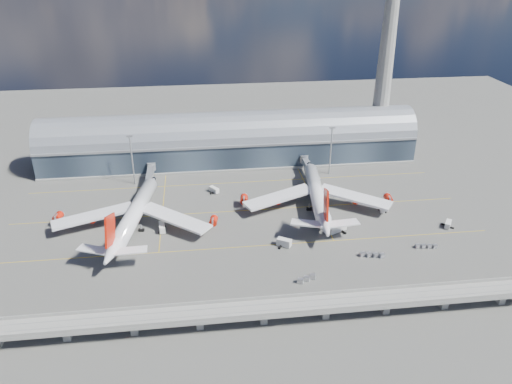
{
  "coord_description": "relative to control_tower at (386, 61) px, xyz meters",
  "views": [
    {
      "loc": [
        -17.61,
        -176.94,
        107.32
      ],
      "look_at": [
        5.69,
        10.0,
        14.0
      ],
      "focal_mm": 35.0,
      "sensor_mm": 36.0,
      "label": 1
    }
  ],
  "objects": [
    {
      "name": "ground",
      "position": [
        -85.0,
        -83.0,
        -51.64
      ],
      "size": [
        500.0,
        500.0,
        0.0
      ],
      "primitive_type": "plane",
      "color": "#474744",
      "rests_on": "ground"
    },
    {
      "name": "cargo_train_2",
      "position": [
        -15.24,
        -102.75,
        -50.85
      ],
      "size": [
        9.14,
        2.77,
        1.5
      ],
      "rotation": [
        0.0,
        0.0,
        1.72
      ],
      "color": "gray",
      "rests_on": "ground"
    },
    {
      "name": "service_truck_1",
      "position": [
        -70.78,
        -94.54,
        -49.99
      ],
      "size": [
        6.15,
        5.22,
        3.27
      ],
      "rotation": [
        0.0,
        0.0,
        1.0
      ],
      "color": "silver",
      "rests_on": "ground"
    },
    {
      "name": "airliner_right",
      "position": [
        -50.5,
        -64.26,
        -45.66
      ],
      "size": [
        69.51,
        72.7,
        23.06
      ],
      "rotation": [
        0.0,
        0.0,
        -0.12
      ],
      "color": "white",
      "rests_on": "ground"
    },
    {
      "name": "service_truck_5",
      "position": [
        -95.96,
        -42.82,
        -50.27
      ],
      "size": [
        4.93,
        5.72,
        2.67
      ],
      "rotation": [
        0.0,
        0.0,
        0.62
      ],
      "color": "silver",
      "rests_on": "ground"
    },
    {
      "name": "control_tower",
      "position": [
        0.0,
        0.0,
        0.0
      ],
      "size": [
        19.0,
        19.0,
        103.0
      ],
      "color": "gray",
      "rests_on": "ground"
    },
    {
      "name": "airliner_left",
      "position": [
        -130.94,
        -73.48,
        -45.23
      ],
      "size": [
        69.66,
        73.32,
        22.41
      ],
      "rotation": [
        0.0,
        0.0,
        -0.18
      ],
      "color": "white",
      "rests_on": "ground"
    },
    {
      "name": "terminal",
      "position": [
        -85.0,
        -5.01,
        -40.3
      ],
      "size": [
        200.0,
        30.0,
        28.0
      ],
      "color": "#1F2934",
      "rests_on": "ground"
    },
    {
      "name": "floodlight_mast_right",
      "position": [
        -35.0,
        -28.0,
        -38.0
      ],
      "size": [
        3.0,
        0.7,
        25.7
      ],
      "color": "gray",
      "rests_on": "ground"
    },
    {
      "name": "service_truck_2",
      "position": [
        -46.9,
        -86.42,
        -50.01
      ],
      "size": [
        8.84,
        6.02,
        3.13
      ],
      "rotation": [
        0.0,
        0.0,
        2.03
      ],
      "color": "silver",
      "rests_on": "ground"
    },
    {
      "name": "jet_bridge_right",
      "position": [
        -46.77,
        -31.82,
        -46.46
      ],
      "size": [
        4.4,
        32.0,
        7.25
      ],
      "color": "gray",
      "rests_on": "ground"
    },
    {
      "name": "guideway",
      "position": [
        -85.0,
        -138.0,
        -46.34
      ],
      "size": [
        220.0,
        8.5,
        7.2
      ],
      "color": "gray",
      "rests_on": "ground"
    },
    {
      "name": "cargo_train_1",
      "position": [
        -38.5,
        -106.08,
        -50.8
      ],
      "size": [
        9.75,
        3.76,
        1.61
      ],
      "rotation": [
        0.0,
        0.0,
        1.81
      ],
      "color": "gray",
      "rests_on": "ground"
    },
    {
      "name": "service_truck_3",
      "position": [
        0.88,
        -88.26,
        -50.31
      ],
      "size": [
        4.74,
        5.58,
        2.59
      ],
      "rotation": [
        0.0,
        0.0,
        -0.61
      ],
      "color": "silver",
      "rests_on": "ground"
    },
    {
      "name": "jet_bridge_left",
      "position": [
        -127.02,
        -29.88,
        -46.46
      ],
      "size": [
        4.4,
        28.0,
        7.25
      ],
      "color": "gray",
      "rests_on": "ground"
    },
    {
      "name": "taxi_lines",
      "position": [
        -85.0,
        -60.89,
        -51.63
      ],
      "size": [
        200.0,
        80.12,
        0.01
      ],
      "color": "gold",
      "rests_on": "ground"
    },
    {
      "name": "service_truck_0",
      "position": [
        -119.34,
        -76.29,
        -50.13
      ],
      "size": [
        3.06,
        7.22,
        2.91
      ],
      "rotation": [
        0.0,
        0.0,
        0.11
      ],
      "color": "silver",
      "rests_on": "ground"
    },
    {
      "name": "cargo_train_0",
      "position": [
        -66.75,
        -118.01,
        -50.74
      ],
      "size": [
        7.73,
        4.37,
        1.72
      ],
      "rotation": [
        0.0,
        0.0,
        1.19
      ],
      "color": "gray",
      "rests_on": "ground"
    },
    {
      "name": "floodlight_mast_left",
      "position": [
        -135.0,
        -28.0,
        -38.0
      ],
      "size": [
        3.0,
        0.7,
        25.7
      ],
      "color": "gray",
      "rests_on": "ground"
    },
    {
      "name": "service_truck_4",
      "position": [
        -21.99,
        -71.75,
        -50.37
      ],
      "size": [
        3.05,
        4.7,
        2.51
      ],
      "rotation": [
        0.0,
        0.0,
        -0.26
      ],
      "color": "silver",
      "rests_on": "ground"
    }
  ]
}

